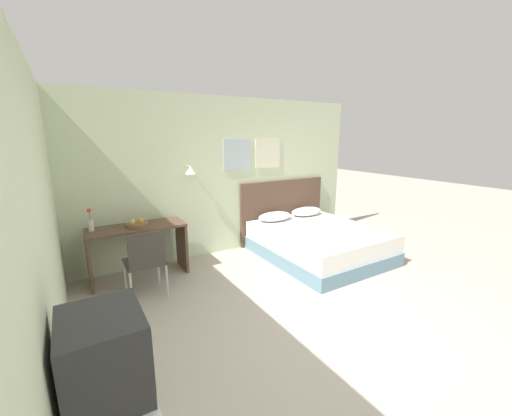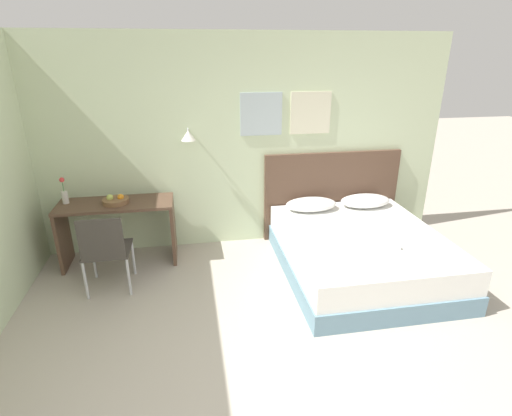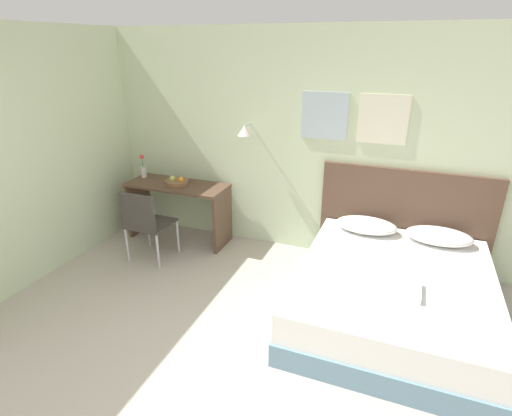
# 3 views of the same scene
# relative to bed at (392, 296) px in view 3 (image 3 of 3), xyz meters

# --- Properties ---
(wall_back) EXTENTS (5.55, 0.31, 2.65)m
(wall_back) POSITION_rel_bed_xyz_m (-1.32, 1.11, 1.08)
(wall_back) COLOR beige
(wall_back) RESTS_ON ground_plane
(bed) EXTENTS (1.74, 2.04, 0.50)m
(bed) POSITION_rel_bed_xyz_m (0.00, 0.00, 0.00)
(bed) COLOR #66899E
(bed) RESTS_ON ground_plane
(headboard) EXTENTS (1.86, 0.06, 1.19)m
(headboard) POSITION_rel_bed_xyz_m (0.00, 1.05, 0.34)
(headboard) COLOR brown
(headboard) RESTS_ON ground_plane
(pillow_left) EXTENTS (0.66, 0.37, 0.16)m
(pillow_left) POSITION_rel_bed_xyz_m (-0.37, 0.78, 0.33)
(pillow_left) COLOR white
(pillow_left) RESTS_ON bed
(pillow_right) EXTENTS (0.66, 0.37, 0.16)m
(pillow_right) POSITION_rel_bed_xyz_m (0.37, 0.78, 0.33)
(pillow_right) COLOR white
(pillow_right) RESTS_ON bed
(folded_towel_near_foot) EXTENTS (0.31, 0.31, 0.06)m
(folded_towel_near_foot) POSITION_rel_bed_xyz_m (0.06, -0.31, 0.28)
(folded_towel_near_foot) COLOR white
(folded_towel_near_foot) RESTS_ON bed
(desk) EXTENTS (1.32, 0.53, 0.77)m
(desk) POSITION_rel_bed_xyz_m (-2.77, 0.75, 0.30)
(desk) COLOR brown
(desk) RESTS_ON ground_plane
(desk_chair) EXTENTS (0.47, 0.47, 0.89)m
(desk_chair) POSITION_rel_bed_xyz_m (-2.81, 0.08, 0.28)
(desk_chair) COLOR #3D3833
(desk_chair) RESTS_ON ground_plane
(fruit_bowl) EXTENTS (0.30, 0.30, 0.11)m
(fruit_bowl) POSITION_rel_bed_xyz_m (-2.76, 0.73, 0.56)
(fruit_bowl) COLOR brown
(fruit_bowl) RESTS_ON desk
(flower_vase) EXTENTS (0.07, 0.07, 0.31)m
(flower_vase) POSITION_rel_bed_xyz_m (-3.33, 0.83, 0.64)
(flower_vase) COLOR silver
(flower_vase) RESTS_ON desk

